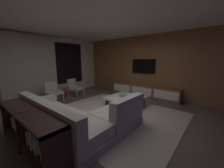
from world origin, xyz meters
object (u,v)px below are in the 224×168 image
object	(u,v)px
media_console	(144,91)
mounted_tv	(143,66)
coffee_table	(125,102)
console_table_behind_couch	(29,128)
sectional_couch	(76,119)
book_stack_on_coffee_table	(123,96)
accent_chair_near_window	(74,87)
side_stool	(66,90)
accent_chair_by_curtain	(53,91)

from	to	relation	value
media_console	mounted_tv	bearing A→B (deg)	47.54
coffee_table	console_table_behind_couch	world-z (taller)	console_table_behind_couch
sectional_couch	console_table_behind_couch	world-z (taller)	sectional_couch
book_stack_on_coffee_table	console_table_behind_couch	xyz separation A→B (m)	(-2.94, -0.00, 0.03)
sectional_couch	accent_chair_near_window	bearing A→B (deg)	56.44
book_stack_on_coffee_table	console_table_behind_couch	size ratio (longest dim) A/B	0.11
media_console	console_table_behind_couch	world-z (taller)	console_table_behind_couch
mounted_tv	console_table_behind_couch	size ratio (longest dim) A/B	0.53
console_table_behind_couch	side_stool	bearing A→B (deg)	48.49
accent_chair_by_curtain	mounted_tv	size ratio (longest dim) A/B	0.70
console_table_behind_couch	media_console	bearing A→B (deg)	-0.22
accent_chair_near_window	side_stool	distance (m)	0.46
book_stack_on_coffee_table	mounted_tv	bearing A→B (deg)	5.62
coffee_table	accent_chair_near_window	size ratio (longest dim) A/B	1.49
sectional_couch	mounted_tv	world-z (taller)	mounted_tv
accent_chair_near_window	media_console	bearing A→B (deg)	-52.74
accent_chair_near_window	accent_chair_by_curtain	xyz separation A→B (m)	(-1.02, -0.04, 0.00)
sectional_couch	media_console	size ratio (longest dim) A/B	0.81
coffee_table	mounted_tv	size ratio (longest dim) A/B	1.04
accent_chair_by_curtain	coffee_table	bearing A→B (deg)	-62.55
sectional_couch	book_stack_on_coffee_table	size ratio (longest dim) A/B	11.06
media_console	mounted_tv	size ratio (longest dim) A/B	2.78
mounted_tv	accent_chair_by_curtain	bearing A→B (deg)	143.83
accent_chair_near_window	coffee_table	bearing A→B (deg)	-83.34
media_console	console_table_behind_couch	size ratio (longest dim) A/B	1.48
sectional_couch	side_stool	distance (m)	2.92
coffee_table	mounted_tv	distance (m)	2.16
accent_chair_by_curtain	console_table_behind_couch	world-z (taller)	accent_chair_by_curtain
sectional_couch	coffee_table	distance (m)	2.05
coffee_table	mounted_tv	bearing A→B (deg)	8.66
media_console	mounted_tv	xyz separation A→B (m)	(0.18, 0.20, 1.10)
book_stack_on_coffee_table	media_console	size ratio (longest dim) A/B	0.07
accent_chair_by_curtain	mounted_tv	bearing A→B (deg)	-36.17
coffee_table	accent_chair_by_curtain	distance (m)	2.89
coffee_table	book_stack_on_coffee_table	distance (m)	0.23
book_stack_on_coffee_table	accent_chair_by_curtain	xyz separation A→B (m)	(-1.31, 2.46, 0.04)
coffee_table	book_stack_on_coffee_table	xyz separation A→B (m)	(-0.02, 0.09, 0.20)
accent_chair_by_curtain	media_console	xyz separation A→B (m)	(2.94, -2.48, -0.18)
accent_chair_near_window	side_stool	xyz separation A→B (m)	(-0.45, -0.01, -0.06)
media_console	mounted_tv	world-z (taller)	mounted_tv
side_stool	mounted_tv	distance (m)	3.58
accent_chair_near_window	mounted_tv	distance (m)	3.26
coffee_table	media_console	size ratio (longest dim) A/B	0.37
accent_chair_by_curtain	sectional_couch	bearing A→B (deg)	-105.54
coffee_table	media_console	distance (m)	1.62
sectional_couch	accent_chair_near_window	world-z (taller)	sectional_couch
mounted_tv	media_console	bearing A→B (deg)	-132.46
sectional_couch	book_stack_on_coffee_table	world-z (taller)	sectional_couch
coffee_table	book_stack_on_coffee_table	world-z (taller)	book_stack_on_coffee_table
accent_chair_near_window	accent_chair_by_curtain	distance (m)	1.03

